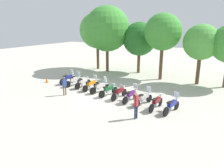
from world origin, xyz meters
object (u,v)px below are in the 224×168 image
(motorcycle_3, at_px, (91,85))
(tree_2, at_px, (139,39))
(motorcycle_1, at_px, (74,81))
(tree_1, at_px, (107,29))
(motorcycle_7, at_px, (131,95))
(traffic_cone, at_px, (47,80))
(motorcycle_8, at_px, (144,98))
(motorcycle_5, at_px, (108,90))
(tree_3, at_px, (163,32))
(tree_4, at_px, (201,42))
(person_1, at_px, (136,103))
(person_0, at_px, (64,85))
(motorcycle_2, at_px, (83,82))
(motorcycle_6, at_px, (119,93))
(motorcycle_9, at_px, (156,103))
(motorcycle_0, at_px, (68,78))
(tree_0, at_px, (97,30))
(motorcycle_10, at_px, (172,106))
(motorcycle_4, at_px, (100,87))

(motorcycle_3, distance_m, tree_2, 9.60)
(motorcycle_1, distance_m, tree_1, 8.74)
(motorcycle_7, height_order, traffic_cone, motorcycle_7)
(motorcycle_8, relative_size, tree_2, 0.35)
(motorcycle_5, xyz_separation_m, tree_3, (1.80, 7.73, 4.55))
(motorcycle_5, height_order, tree_4, tree_4)
(motorcycle_8, distance_m, tree_1, 13.05)
(person_1, bearing_deg, person_0, -172.27)
(motorcycle_1, distance_m, traffic_cone, 3.28)
(motorcycle_7, distance_m, tree_2, 11.06)
(motorcycle_1, height_order, motorcycle_5, motorcycle_1)
(motorcycle_7, relative_size, tree_1, 0.27)
(motorcycle_8, relative_size, tree_3, 0.31)
(motorcycle_2, distance_m, person_1, 8.24)
(motorcycle_5, relative_size, person_0, 1.34)
(motorcycle_6, relative_size, tree_2, 0.36)
(motorcycle_3, bearing_deg, person_0, 160.68)
(tree_3, bearing_deg, motorcycle_9, -72.27)
(person_0, bearing_deg, motorcycle_0, -20.39)
(motorcycle_3, height_order, person_0, person_0)
(motorcycle_2, height_order, person_1, person_1)
(motorcycle_3, height_order, tree_0, tree_0)
(motorcycle_3, distance_m, motorcycle_6, 3.44)
(motorcycle_2, xyz_separation_m, motorcycle_5, (3.38, -0.77, 0.00))
(motorcycle_10, distance_m, traffic_cone, 13.37)
(motorcycle_3, bearing_deg, motorcycle_9, -96.98)
(tree_4, bearing_deg, motorcycle_2, -141.94)
(motorcycle_7, relative_size, motorcycle_9, 1.00)
(motorcycle_6, xyz_separation_m, motorcycle_9, (3.37, -0.60, 0.00))
(motorcycle_2, height_order, motorcycle_5, same)
(motorcycle_0, height_order, motorcycle_8, same)
(motorcycle_7, relative_size, tree_3, 0.31)
(motorcycle_10, bearing_deg, tree_1, 61.35)
(motorcycle_8, relative_size, person_0, 1.34)
(motorcycle_6, height_order, tree_1, tree_1)
(motorcycle_1, height_order, tree_0, tree_0)
(tree_4, bearing_deg, tree_0, 175.69)
(motorcycle_10, bearing_deg, person_1, 153.01)
(tree_0, relative_size, tree_1, 0.91)
(motorcycle_0, bearing_deg, tree_3, -45.71)
(motorcycle_4, relative_size, tree_1, 0.27)
(motorcycle_4, distance_m, person_0, 3.11)
(motorcycle_3, height_order, motorcycle_8, same)
(motorcycle_6, bearing_deg, tree_2, 19.51)
(tree_3, bearing_deg, person_0, -117.91)
(motorcycle_6, height_order, person_0, person_0)
(motorcycle_0, height_order, tree_1, tree_1)
(motorcycle_0, relative_size, motorcycle_5, 1.01)
(motorcycle_4, xyz_separation_m, motorcycle_6, (2.24, -0.49, -0.01))
(motorcycle_5, bearing_deg, motorcycle_7, -85.88)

